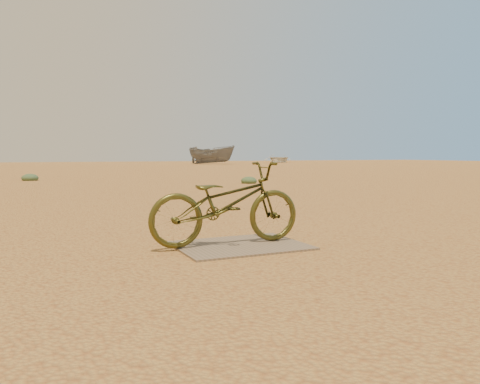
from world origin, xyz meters
name	(u,v)px	position (x,y,z in m)	size (l,w,h in m)	color
ground	(267,237)	(0.00, 0.00, 0.00)	(120.00, 120.00, 0.00)	#BD8D47
plywood_board	(240,245)	(-0.55, -0.39, 0.01)	(1.43, 1.09, 0.02)	#796252
bicycle	(226,203)	(-0.69, -0.31, 0.49)	(0.62, 1.78, 0.94)	#434017
boat_mid_right	(212,155)	(14.81, 40.19, 0.96)	(1.87, 4.96, 1.92)	slate
boat_far_right	(279,158)	(25.96, 45.92, 0.51)	(3.55, 4.97, 1.03)	silver
kale_b	(249,183)	(4.49, 9.86, 0.00)	(0.57, 0.57, 0.31)	#566E47
kale_c	(30,181)	(-2.61, 15.05, 0.00)	(0.63, 0.63, 0.35)	#566E47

